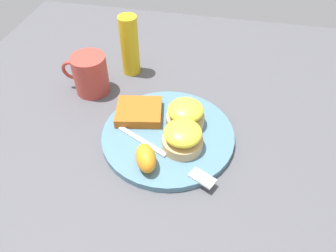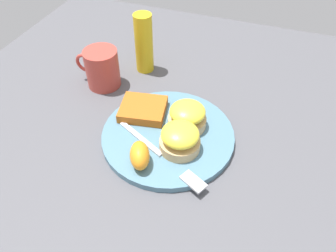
# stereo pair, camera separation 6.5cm
# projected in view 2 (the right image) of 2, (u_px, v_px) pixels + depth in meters

# --- Properties ---
(ground_plane) EXTENTS (1.10, 1.10, 0.00)m
(ground_plane) POSITION_uv_depth(u_px,v_px,m) (168.00, 138.00, 0.67)
(ground_plane) COLOR #4C4C51
(plate) EXTENTS (0.27, 0.27, 0.01)m
(plate) POSITION_uv_depth(u_px,v_px,m) (168.00, 135.00, 0.67)
(plate) COLOR slate
(plate) RESTS_ON ground_plane
(sandwich_benedict_left) EXTENTS (0.08, 0.08, 0.05)m
(sandwich_benedict_left) POSITION_uv_depth(u_px,v_px,m) (180.00, 139.00, 0.61)
(sandwich_benedict_left) COLOR tan
(sandwich_benedict_left) RESTS_ON plate
(sandwich_benedict_right) EXTENTS (0.08, 0.08, 0.05)m
(sandwich_benedict_right) POSITION_uv_depth(u_px,v_px,m) (187.00, 116.00, 0.66)
(sandwich_benedict_right) COLOR tan
(sandwich_benedict_right) RESTS_ON plate
(hashbrown_patty) EXTENTS (0.11, 0.10, 0.02)m
(hashbrown_patty) POSITION_uv_depth(u_px,v_px,m) (143.00, 109.00, 0.70)
(hashbrown_patty) COLOR #AC5719
(hashbrown_patty) RESTS_ON plate
(orange_wedge) EXTENTS (0.06, 0.07, 0.04)m
(orange_wedge) POSITION_uv_depth(u_px,v_px,m) (140.00, 155.00, 0.59)
(orange_wedge) COLOR orange
(orange_wedge) RESTS_ON plate
(fork) EXTENTS (0.21, 0.12, 0.00)m
(fork) POSITION_uv_depth(u_px,v_px,m) (164.00, 158.00, 0.61)
(fork) COLOR silver
(fork) RESTS_ON plate
(cup) EXTENTS (0.11, 0.08, 0.09)m
(cup) POSITION_uv_depth(u_px,v_px,m) (102.00, 68.00, 0.77)
(cup) COLOR #B23D33
(cup) RESTS_ON ground_plane
(condiment_bottle) EXTENTS (0.04, 0.04, 0.15)m
(condiment_bottle) POSITION_uv_depth(u_px,v_px,m) (144.00, 43.00, 0.79)
(condiment_bottle) COLOR gold
(condiment_bottle) RESTS_ON ground_plane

